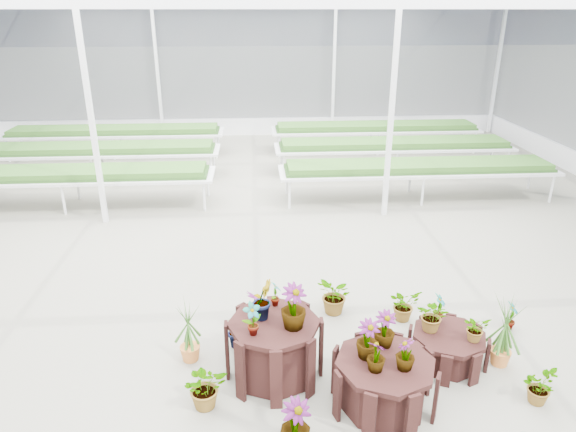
{
  "coord_description": "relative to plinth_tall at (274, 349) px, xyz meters",
  "views": [
    {
      "loc": [
        0.18,
        -6.31,
        4.2
      ],
      "look_at": [
        0.67,
        0.85,
        1.3
      ],
      "focal_mm": 32.0,
      "sensor_mm": 36.0,
      "label": 1
    }
  ],
  "objects": [
    {
      "name": "nursery_benches",
      "position": [
        -0.37,
        8.37,
        0.03
      ],
      "size": [
        16.0,
        7.0,
        0.84
      ],
      "primitive_type": null,
      "color": "silver",
      "rests_on": "ground"
    },
    {
      "name": "greenhouse_shell",
      "position": [
        -0.37,
        1.17,
        1.86
      ],
      "size": [
        18.0,
        24.0,
        4.5
      ],
      "primitive_type": null,
      "color": "white",
      "rests_on": "ground"
    },
    {
      "name": "steel_frame",
      "position": [
        -0.37,
        1.17,
        1.86
      ],
      "size": [
        18.0,
        24.0,
        4.5
      ],
      "primitive_type": null,
      "color": "silver",
      "rests_on": "ground"
    },
    {
      "name": "plinth_mid",
      "position": [
        1.2,
        -0.6,
        -0.08
      ],
      "size": [
        1.43,
        1.43,
        0.61
      ],
      "primitive_type": "cylinder",
      "rotation": [
        0.0,
        0.0,
        0.29
      ],
      "color": "black",
      "rests_on": "ground"
    },
    {
      "name": "plinth_tall",
      "position": [
        0.0,
        0.0,
        0.0
      ],
      "size": [
        1.14,
        1.14,
        0.78
      ],
      "primitive_type": "cylinder",
      "rotation": [
        0.0,
        0.0,
        -0.01
      ],
      "color": "black",
      "rests_on": "ground"
    },
    {
      "name": "plinth_low",
      "position": [
        2.2,
        0.1,
        -0.17
      ],
      "size": [
        1.25,
        1.25,
        0.43
      ],
      "primitive_type": "cylinder",
      "rotation": [
        0.0,
        0.0,
        -0.4
      ],
      "color": "black",
      "rests_on": "ground"
    },
    {
      "name": "nursery_plants",
      "position": [
        0.89,
        0.17,
        0.08
      ],
      "size": [
        4.74,
        3.28,
        1.32
      ],
      "color": "#2E571D",
      "rests_on": "ground"
    },
    {
      "name": "ground_plane",
      "position": [
        -0.37,
        1.17,
        -0.39
      ],
      "size": [
        24.0,
        24.0,
        0.0
      ],
      "primitive_type": "plane",
      "color": "gray",
      "rests_on": "ground"
    }
  ]
}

